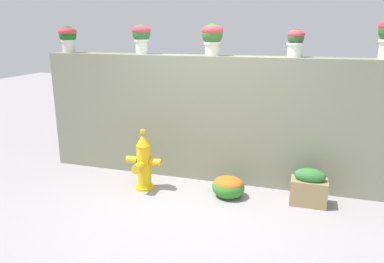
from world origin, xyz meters
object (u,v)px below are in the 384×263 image
(planter_box, at_px, (309,187))
(fire_hydrant, at_px, (144,162))
(potted_plant_1, at_px, (141,35))
(flower_bush_left, at_px, (228,186))
(potted_plant_0, at_px, (68,36))
(potted_plant_2, at_px, (212,36))
(potted_plant_3, at_px, (296,41))

(planter_box, bearing_deg, fire_hydrant, -175.35)
(potted_plant_1, relative_size, flower_bush_left, 0.98)
(potted_plant_1, distance_m, planter_box, 3.17)
(potted_plant_1, height_order, fire_hydrant, potted_plant_1)
(potted_plant_0, bearing_deg, potted_plant_1, 2.80)
(fire_hydrant, bearing_deg, potted_plant_1, 112.34)
(potted_plant_2, bearing_deg, potted_plant_3, 3.06)
(potted_plant_3, bearing_deg, potted_plant_0, -179.15)
(potted_plant_2, bearing_deg, potted_plant_1, 176.41)
(potted_plant_2, distance_m, planter_box, 2.39)
(fire_hydrant, xyz_separation_m, planter_box, (2.21, 0.18, -0.16))
(potted_plant_3, distance_m, planter_box, 1.90)
(potted_plant_2, xyz_separation_m, planter_box, (1.42, -0.49, -1.86))
(potted_plant_1, xyz_separation_m, planter_box, (2.51, -0.56, -1.85))
(potted_plant_0, xyz_separation_m, planter_box, (3.73, -0.50, -1.84))
(potted_plant_1, distance_m, potted_plant_2, 1.09)
(potted_plant_0, bearing_deg, flower_bush_left, -12.19)
(potted_plant_1, xyz_separation_m, fire_hydrant, (0.30, -0.74, -1.70))
(potted_plant_2, xyz_separation_m, potted_plant_3, (1.11, 0.06, -0.06))
(potted_plant_3, bearing_deg, potted_plant_1, 179.76)
(potted_plant_2, xyz_separation_m, fire_hydrant, (-0.79, -0.67, -1.70))
(potted_plant_2, xyz_separation_m, flower_bush_left, (0.40, -0.58, -1.93))
(potted_plant_0, height_order, potted_plant_2, potted_plant_2)
(fire_hydrant, bearing_deg, potted_plant_2, 40.34)
(flower_bush_left, bearing_deg, fire_hydrant, -175.52)
(potted_plant_1, relative_size, potted_plant_3, 1.18)
(potted_plant_0, relative_size, potted_plant_2, 0.93)
(flower_bush_left, relative_size, planter_box, 0.90)
(potted_plant_0, height_order, potted_plant_1, potted_plant_1)
(potted_plant_1, distance_m, fire_hydrant, 1.87)
(potted_plant_3, xyz_separation_m, planter_box, (0.31, -0.55, -1.79))
(potted_plant_2, distance_m, fire_hydrant, 1.99)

